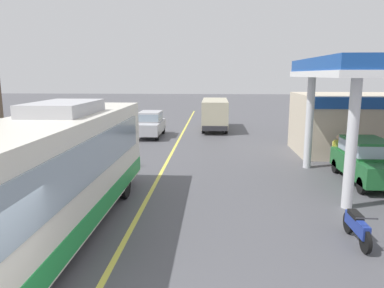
% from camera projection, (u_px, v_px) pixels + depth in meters
% --- Properties ---
extents(ground, '(120.00, 120.00, 0.00)m').
position_uv_depth(ground, '(179.00, 139.00, 25.38)').
color(ground, '#4C4C51').
extents(lane_divider_stripe, '(0.16, 50.00, 0.01)m').
position_uv_depth(lane_divider_stripe, '(171.00, 155.00, 20.48)').
color(lane_divider_stripe, '#D8CC4C').
rests_on(lane_divider_stripe, ground).
extents(coach_bus_main, '(2.60, 11.04, 3.69)m').
position_uv_depth(coach_bus_main, '(53.00, 177.00, 9.91)').
color(coach_bus_main, silver).
rests_on(coach_bus_main, ground).
extents(gas_station_roadside, '(9.10, 11.95, 5.10)m').
position_uv_depth(gas_station_roadside, '(376.00, 111.00, 18.44)').
color(gas_station_roadside, '#194799').
rests_on(gas_station_roadside, ground).
extents(car_at_pump, '(1.70, 4.20, 1.82)m').
position_uv_depth(car_at_pump, '(367.00, 158.00, 15.14)').
color(car_at_pump, '#1E602D').
rests_on(car_at_pump, ground).
extents(minibus_opposing_lane, '(2.04, 6.13, 2.44)m').
position_uv_depth(minibus_opposing_lane, '(215.00, 112.00, 29.60)').
color(minibus_opposing_lane, '#BFB799').
rests_on(minibus_opposing_lane, ground).
extents(motorcycle_parked_forecourt, '(0.55, 1.80, 0.92)m').
position_uv_depth(motorcycle_parked_forecourt, '(357.00, 226.00, 9.76)').
color(motorcycle_parked_forecourt, black).
rests_on(motorcycle_parked_forecourt, ground).
extents(pedestrian_near_pump, '(0.55, 0.22, 1.66)m').
position_uv_depth(pedestrian_near_pump, '(338.00, 150.00, 17.21)').
color(pedestrian_near_pump, '#33333F').
rests_on(pedestrian_near_pump, ground).
extents(car_trailing_behind_bus, '(1.70, 4.20, 1.82)m').
position_uv_depth(car_trailing_behind_bus, '(150.00, 123.00, 26.35)').
color(car_trailing_behind_bus, '#B2B2B7').
rests_on(car_trailing_behind_bus, ground).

